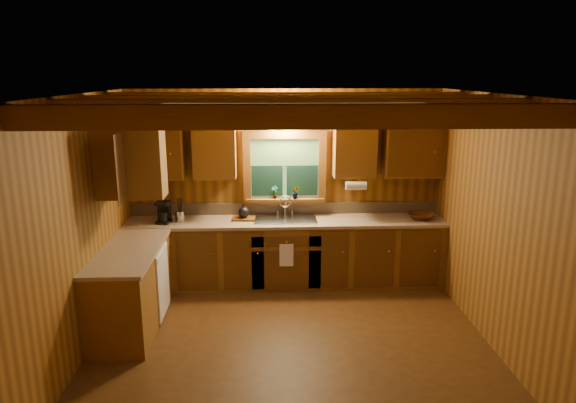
% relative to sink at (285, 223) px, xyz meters
% --- Properties ---
extents(room, '(4.20, 4.20, 4.20)m').
position_rel_sink_xyz_m(room, '(0.00, -1.60, 0.44)').
color(room, '#4F3013').
rests_on(room, ground).
extents(ceiling_beams, '(4.20, 2.54, 0.18)m').
position_rel_sink_xyz_m(ceiling_beams, '(0.00, -1.60, 1.63)').
color(ceiling_beams, brown).
rests_on(ceiling_beams, room).
extents(base_cabinets, '(4.20, 2.22, 0.86)m').
position_rel_sink_xyz_m(base_cabinets, '(-0.49, -0.32, -0.43)').
color(base_cabinets, brown).
rests_on(base_cabinets, ground).
extents(countertop, '(4.20, 2.24, 0.04)m').
position_rel_sink_xyz_m(countertop, '(-0.48, -0.31, 0.02)').
color(countertop, tan).
rests_on(countertop, base_cabinets).
extents(backsplash, '(4.20, 0.02, 0.16)m').
position_rel_sink_xyz_m(backsplash, '(0.00, 0.28, 0.12)').
color(backsplash, tan).
rests_on(backsplash, room).
extents(dishwasher_panel, '(0.02, 0.60, 0.80)m').
position_rel_sink_xyz_m(dishwasher_panel, '(-1.47, -0.92, -0.43)').
color(dishwasher_panel, white).
rests_on(dishwasher_panel, base_cabinets).
extents(upper_cabinets, '(4.19, 1.77, 0.78)m').
position_rel_sink_xyz_m(upper_cabinets, '(-0.56, -0.18, 0.98)').
color(upper_cabinets, brown).
rests_on(upper_cabinets, room).
extents(window, '(1.12, 0.08, 1.00)m').
position_rel_sink_xyz_m(window, '(0.00, 0.26, 0.67)').
color(window, brown).
rests_on(window, room).
extents(window_sill, '(1.06, 0.14, 0.04)m').
position_rel_sink_xyz_m(window_sill, '(0.00, 0.22, 0.26)').
color(window_sill, brown).
rests_on(window_sill, room).
extents(wall_sconce, '(0.45, 0.21, 0.17)m').
position_rel_sink_xyz_m(wall_sconce, '(0.00, 0.14, 1.31)').
color(wall_sconce, black).
rests_on(wall_sconce, room).
extents(paper_towel_roll, '(0.27, 0.11, 0.11)m').
position_rel_sink_xyz_m(paper_towel_roll, '(0.92, -0.07, 0.51)').
color(paper_towel_roll, white).
rests_on(paper_towel_roll, upper_cabinets).
extents(dish_towel, '(0.18, 0.01, 0.30)m').
position_rel_sink_xyz_m(dish_towel, '(0.00, -0.34, -0.34)').
color(dish_towel, white).
rests_on(dish_towel, base_cabinets).
extents(sink, '(0.82, 0.48, 0.43)m').
position_rel_sink_xyz_m(sink, '(0.00, 0.00, 0.00)').
color(sink, silver).
rests_on(sink, countertop).
extents(coffee_maker, '(0.16, 0.21, 0.29)m').
position_rel_sink_xyz_m(coffee_maker, '(-1.59, -0.06, 0.19)').
color(coffee_maker, black).
rests_on(coffee_maker, countertop).
extents(utensil_crock, '(0.11, 0.11, 0.32)m').
position_rel_sink_xyz_m(utensil_crock, '(-1.39, -0.03, 0.12)').
color(utensil_crock, silver).
rests_on(utensil_crock, countertop).
extents(cutting_board, '(0.31, 0.23, 0.03)m').
position_rel_sink_xyz_m(cutting_board, '(-0.56, 0.03, 0.06)').
color(cutting_board, '#543212').
rests_on(cutting_board, countertop).
extents(teakettle, '(0.14, 0.14, 0.18)m').
position_rel_sink_xyz_m(teakettle, '(-0.56, 0.03, 0.14)').
color(teakettle, black).
rests_on(teakettle, cutting_board).
extents(wicker_basket, '(0.41, 0.41, 0.08)m').
position_rel_sink_xyz_m(wicker_basket, '(1.80, -0.06, 0.08)').
color(wicker_basket, '#48230C').
rests_on(wicker_basket, countertop).
extents(potted_plant_left, '(0.11, 0.09, 0.18)m').
position_rel_sink_xyz_m(potted_plant_left, '(-0.14, 0.21, 0.37)').
color(potted_plant_left, '#543212').
rests_on(potted_plant_left, window_sill).
extents(potted_plant_right, '(0.11, 0.10, 0.18)m').
position_rel_sink_xyz_m(potted_plant_right, '(0.15, 0.19, 0.37)').
color(potted_plant_right, '#543212').
rests_on(potted_plant_right, window_sill).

